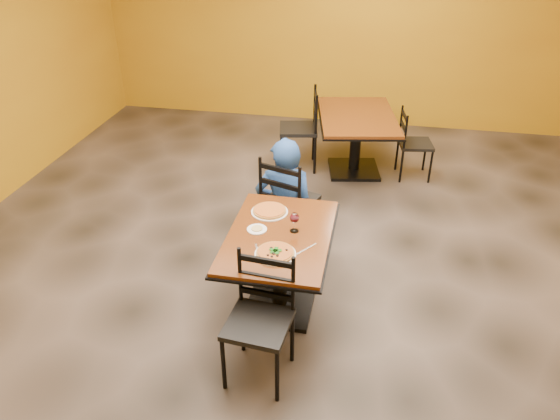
% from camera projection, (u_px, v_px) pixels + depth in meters
% --- Properties ---
extents(floor, '(7.00, 8.00, 0.01)m').
position_uv_depth(floor, '(290.00, 273.00, 5.02)').
color(floor, black).
rests_on(floor, ground).
extents(wall_back, '(7.00, 0.01, 3.00)m').
position_uv_depth(wall_back, '(341.00, 21.00, 7.64)').
color(wall_back, '#BB8A14').
rests_on(wall_back, ground).
extents(table_main, '(0.83, 1.23, 0.75)m').
position_uv_depth(table_main, '(279.00, 254.00, 4.32)').
color(table_main, '#622F0F').
rests_on(table_main, floor).
extents(table_second, '(1.15, 1.51, 0.75)m').
position_uv_depth(table_second, '(357.00, 130.00, 6.58)').
color(table_second, '#622F0F').
rests_on(table_second, floor).
extents(chair_main_near, '(0.47, 0.47, 0.95)m').
position_uv_depth(chair_main_near, '(258.00, 325.00, 3.73)').
color(chair_main_near, black).
rests_on(chair_main_near, floor).
extents(chair_main_far, '(0.57, 0.57, 1.00)m').
position_uv_depth(chair_main_far, '(290.00, 201.00, 5.17)').
color(chair_main_far, black).
rests_on(chair_main_far, floor).
extents(chair_second_left, '(0.54, 0.54, 1.02)m').
position_uv_depth(chair_second_left, '(298.00, 129.00, 6.73)').
color(chair_second_left, black).
rests_on(chair_second_left, floor).
extents(chair_second_right, '(0.44, 0.44, 0.86)m').
position_uv_depth(chair_second_right, '(416.00, 144.00, 6.53)').
color(chair_second_right, black).
rests_on(chair_second_right, floor).
extents(diner, '(0.62, 0.44, 1.13)m').
position_uv_depth(diner, '(285.00, 193.00, 5.18)').
color(diner, navy).
rests_on(diner, floor).
extents(plate_main, '(0.31, 0.31, 0.01)m').
position_uv_depth(plate_main, '(275.00, 254.00, 3.98)').
color(plate_main, white).
rests_on(plate_main, table_main).
extents(pizza_main, '(0.28, 0.28, 0.02)m').
position_uv_depth(pizza_main, '(275.00, 252.00, 3.97)').
color(pizza_main, maroon).
rests_on(pizza_main, plate_main).
extents(plate_far, '(0.31, 0.31, 0.01)m').
position_uv_depth(plate_far, '(270.00, 212.00, 4.50)').
color(plate_far, white).
rests_on(plate_far, table_main).
extents(pizza_far, '(0.28, 0.28, 0.02)m').
position_uv_depth(pizza_far, '(270.00, 210.00, 4.50)').
color(pizza_far, orange).
rests_on(pizza_far, plate_far).
extents(side_plate, '(0.16, 0.16, 0.01)m').
position_uv_depth(side_plate, '(257.00, 229.00, 4.27)').
color(side_plate, white).
rests_on(side_plate, table_main).
extents(dip, '(0.09, 0.09, 0.01)m').
position_uv_depth(dip, '(257.00, 228.00, 4.26)').
color(dip, tan).
rests_on(dip, side_plate).
extents(wine_glass, '(0.08, 0.08, 0.18)m').
position_uv_depth(wine_glass, '(294.00, 221.00, 4.21)').
color(wine_glass, white).
rests_on(wine_glass, table_main).
extents(fork, '(0.08, 0.18, 0.00)m').
position_uv_depth(fork, '(257.00, 251.00, 4.02)').
color(fork, silver).
rests_on(fork, table_main).
extents(knife, '(0.13, 0.18, 0.00)m').
position_uv_depth(knife, '(307.00, 249.00, 4.04)').
color(knife, silver).
rests_on(knife, table_main).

